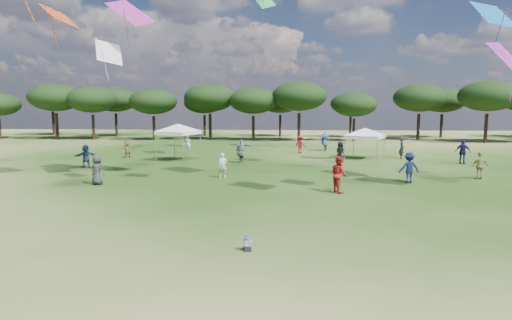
{
  "coord_description": "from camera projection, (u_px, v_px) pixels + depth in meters",
  "views": [
    {
      "loc": [
        1.22,
        -10.36,
        4.36
      ],
      "look_at": [
        0.2,
        6.0,
        2.31
      ],
      "focal_mm": 30.0,
      "sensor_mm": 36.0,
      "label": 1
    }
  ],
  "objects": [
    {
      "name": "ground",
      "position": [
        234.0,
        279.0,
        10.87
      ],
      "size": [
        140.0,
        140.0,
        0.0
      ],
      "primitive_type": "plane",
      "color": "#2A4A16",
      "rests_on": "ground"
    },
    {
      "name": "tree_line",
      "position": [
        292.0,
        99.0,
        57.0
      ],
      "size": [
        108.78,
        17.63,
        7.77
      ],
      "color": "black",
      "rests_on": "ground"
    },
    {
      "name": "tent_left",
      "position": [
        178.0,
        125.0,
        34.22
      ],
      "size": [
        5.2,
        5.2,
        3.3
      ],
      "rotation": [
        0.0,
        0.0,
        -0.35
      ],
      "color": "gray",
      "rests_on": "ground"
    },
    {
      "name": "tent_right",
      "position": [
        365.0,
        129.0,
        35.46
      ],
      "size": [
        5.15,
        5.15,
        2.91
      ],
      "rotation": [
        0.0,
        0.0,
        -0.44
      ],
      "color": "gray",
      "rests_on": "ground"
    },
    {
      "name": "toddler",
      "position": [
        248.0,
        244.0,
        12.99
      ],
      "size": [
        0.36,
        0.39,
        0.51
      ],
      "rotation": [
        0.0,
        0.0,
        0.17
      ],
      "color": "black",
      "rests_on": "ground"
    },
    {
      "name": "festival_crowd",
      "position": [
        281.0,
        151.0,
        33.44
      ],
      "size": [
        29.15,
        22.51,
        1.92
      ],
      "color": "silver",
      "rests_on": "ground"
    }
  ]
}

